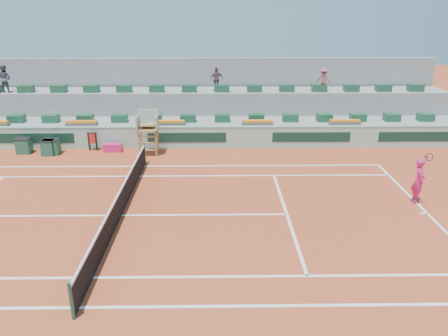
{
  "coord_description": "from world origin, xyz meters",
  "views": [
    {
      "loc": [
        3.75,
        -15.17,
        7.59
      ],
      "look_at": [
        4.0,
        2.5,
        1.0
      ],
      "focal_mm": 35.0,
      "sensor_mm": 36.0,
      "label": 1
    }
  ],
  "objects": [
    {
      "name": "advertising_hoarding",
      "position": [
        0.02,
        8.5,
        0.63
      ],
      "size": [
        36.0,
        0.34,
        1.26
      ],
      "color": "#99C0A9",
      "rests_on": "ground"
    },
    {
      "name": "seating_tier_lower",
      "position": [
        0.0,
        10.7,
        0.6
      ],
      "size": [
        36.0,
        4.0,
        1.2
      ],
      "primitive_type": "cube",
      "color": "#959592",
      "rests_on": "ground"
    },
    {
      "name": "tennis_net",
      "position": [
        0.0,
        0.0,
        0.53
      ],
      "size": [
        0.1,
        11.97,
        1.1
      ],
      "color": "black",
      "rests_on": "ground"
    },
    {
      "name": "seat_row_upper",
      "position": [
        0.0,
        11.7,
        2.82
      ],
      "size": [
        32.9,
        0.6,
        0.44
      ],
      "color": "#1A4E31",
      "rests_on": "seating_tier_upper"
    },
    {
      "name": "stadium_back_wall",
      "position": [
        0.0,
        13.9,
        2.2
      ],
      "size": [
        36.0,
        0.4,
        4.4
      ],
      "primitive_type": "cube",
      "color": "#959592",
      "rests_on": "ground"
    },
    {
      "name": "drink_cooler_a",
      "position": [
        -5.27,
        7.51,
        0.42
      ],
      "size": [
        0.81,
        0.7,
        0.84
      ],
      "color": "#1B513C",
      "rests_on": "ground"
    },
    {
      "name": "ground",
      "position": [
        0.0,
        0.0,
        0.0
      ],
      "size": [
        90.0,
        90.0,
        0.0
      ],
      "primitive_type": "plane",
      "color": "#A23D1F",
      "rests_on": "ground"
    },
    {
      "name": "umpire_chair",
      "position": [
        0.0,
        7.5,
        1.54
      ],
      "size": [
        1.1,
        0.9,
        2.4
      ],
      "color": "olive",
      "rests_on": "ground"
    },
    {
      "name": "spectator_left",
      "position": [
        -9.24,
        11.77,
        3.43
      ],
      "size": [
        0.91,
        0.76,
        1.65
      ],
      "primitive_type": "imported",
      "rotation": [
        0.0,
        0.0,
        2.95
      ],
      "color": "#4A4B57",
      "rests_on": "seating_tier_upper"
    },
    {
      "name": "court_lines",
      "position": [
        0.0,
        0.0,
        0.01
      ],
      "size": [
        23.89,
        11.09,
        0.01
      ],
      "color": "white",
      "rests_on": "ground"
    },
    {
      "name": "spectator_mid",
      "position": [
        3.67,
        11.99,
        3.33
      ],
      "size": [
        0.92,
        0.58,
        1.46
      ],
      "primitive_type": "imported",
      "rotation": [
        0.0,
        0.0,
        3.42
      ],
      "color": "#6D4853",
      "rests_on": "seating_tier_upper"
    },
    {
      "name": "drink_cooler_b",
      "position": [
        -5.42,
        7.32,
        0.42
      ],
      "size": [
        0.67,
        0.58,
        0.84
      ],
      "color": "#1B513C",
      "rests_on": "ground"
    },
    {
      "name": "tennis_player",
      "position": [
        11.88,
        1.09,
        0.95
      ],
      "size": [
        0.57,
        0.94,
        2.28
      ],
      "color": "#DF1D71",
      "rests_on": "ground"
    },
    {
      "name": "spectator_right",
      "position": [
        10.25,
        11.69,
        3.33
      ],
      "size": [
        1.08,
        0.88,
        1.45
      ],
      "primitive_type": "imported",
      "rotation": [
        0.0,
        0.0,
        2.72
      ],
      "color": "#9E4F5B",
      "rests_on": "seating_tier_upper"
    },
    {
      "name": "player_bag",
      "position": [
        -2.08,
        7.89,
        0.22
      ],
      "size": [
        1.01,
        0.45,
        0.45
      ],
      "primitive_type": "cube",
      "color": "#DF1D71",
      "rests_on": "ground"
    },
    {
      "name": "towel_rack",
      "position": [
        -3.22,
        8.1,
        0.6
      ],
      "size": [
        0.52,
        0.09,
        1.03
      ],
      "color": "black",
      "rests_on": "ground"
    },
    {
      "name": "seating_tier_upper",
      "position": [
        0.0,
        12.3,
        1.3
      ],
      "size": [
        36.0,
        2.4,
        2.6
      ],
      "primitive_type": "cube",
      "color": "#959592",
      "rests_on": "ground"
    },
    {
      "name": "drink_cooler_c",
      "position": [
        -6.86,
        7.7,
        0.42
      ],
      "size": [
        0.76,
        0.65,
        0.84
      ],
      "color": "#1B513C",
      "rests_on": "ground"
    },
    {
      "name": "flower_planters",
      "position": [
        -1.5,
        9.0,
        1.33
      ],
      "size": [
        26.8,
        0.36,
        0.28
      ],
      "color": "#525252",
      "rests_on": "seating_tier_lower"
    },
    {
      "name": "seat_row_lower",
      "position": [
        0.0,
        9.8,
        1.42
      ],
      "size": [
        32.9,
        0.6,
        0.44
      ],
      "color": "#1A4E31",
      "rests_on": "seating_tier_lower"
    }
  ]
}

